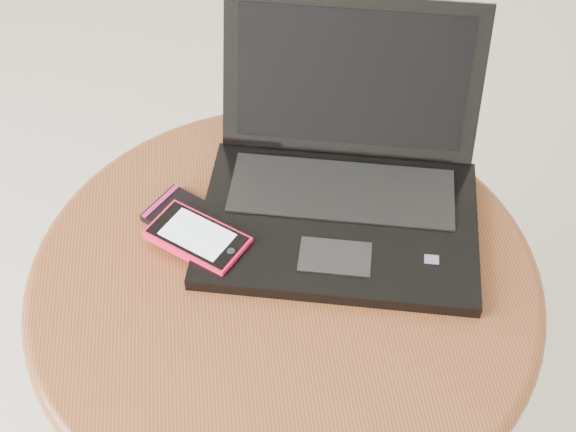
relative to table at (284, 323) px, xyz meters
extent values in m
cylinder|color=brown|center=(0.00, 0.00, -0.14)|extent=(0.10, 0.10, 0.42)
cylinder|color=#673212|center=(0.00, 0.00, 0.09)|extent=(0.57, 0.57, 0.03)
torus|color=#673212|center=(0.00, 0.00, 0.09)|extent=(0.60, 0.60, 0.03)
cube|color=black|center=(0.07, 0.06, 0.11)|extent=(0.38, 0.30, 0.02)
cube|color=black|center=(0.08, 0.11, 0.12)|extent=(0.29, 0.16, 0.00)
cube|color=black|center=(0.06, 0.00, 0.12)|extent=(0.09, 0.07, 0.00)
cube|color=red|center=(0.17, -0.01, 0.12)|extent=(0.02, 0.02, 0.00)
cube|color=black|center=(0.11, 0.21, 0.21)|extent=(0.33, 0.15, 0.19)
cube|color=black|center=(0.11, 0.20, 0.21)|extent=(0.29, 0.13, 0.16)
cube|color=black|center=(-0.10, 0.08, 0.11)|extent=(0.14, 0.13, 0.01)
cube|color=#A31F61|center=(-0.14, 0.12, 0.11)|extent=(0.05, 0.05, 0.00)
cube|color=#FF0F42|center=(-0.10, 0.05, 0.12)|extent=(0.13, 0.12, 0.01)
cube|color=black|center=(-0.10, 0.05, 0.13)|extent=(0.12, 0.11, 0.00)
cube|color=silver|center=(-0.10, 0.05, 0.13)|extent=(0.09, 0.09, 0.00)
cylinder|color=black|center=(-0.06, 0.02, 0.13)|extent=(0.01, 0.01, 0.00)
camera|label=1|loc=(-0.06, -0.57, 0.84)|focal=50.42mm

